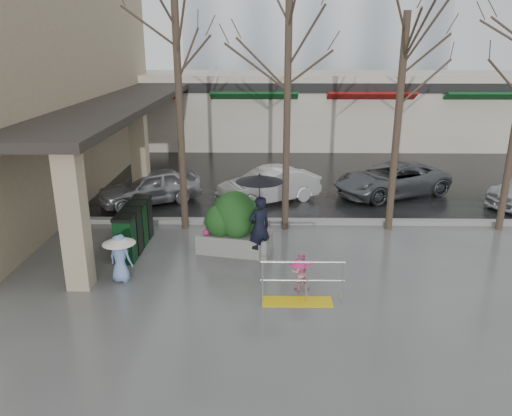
{
  "coord_description": "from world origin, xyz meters",
  "views": [
    {
      "loc": [
        0.52,
        -11.36,
        5.65
      ],
      "look_at": [
        0.31,
        1.7,
        1.3
      ],
      "focal_mm": 35.0,
      "sensor_mm": 36.0,
      "label": 1
    }
  ],
  "objects_px": {
    "child_pink": "(300,269)",
    "car_c": "(392,179)",
    "car_b": "(269,185)",
    "woman": "(259,210)",
    "car_a": "(150,187)",
    "tree_midwest": "(288,58)",
    "news_boxes": "(134,228)",
    "tree_west": "(177,63)",
    "handrail": "(300,287)",
    "child_blue": "(120,253)",
    "planter": "(235,223)",
    "tree_mideast": "(402,71)"
  },
  "relations": [
    {
      "from": "planter",
      "to": "handrail",
      "type": "bearing_deg",
      "value": -60.88
    },
    {
      "from": "child_pink",
      "to": "car_c",
      "type": "bearing_deg",
      "value": -123.68
    },
    {
      "from": "tree_west",
      "to": "car_b",
      "type": "distance_m",
      "value": 5.9
    },
    {
      "from": "car_c",
      "to": "news_boxes",
      "type": "bearing_deg",
      "value": -81.97
    },
    {
      "from": "tree_midwest",
      "to": "car_b",
      "type": "height_order",
      "value": "tree_midwest"
    },
    {
      "from": "woman",
      "to": "news_boxes",
      "type": "bearing_deg",
      "value": -41.16
    },
    {
      "from": "planter",
      "to": "car_b",
      "type": "distance_m",
      "value": 4.74
    },
    {
      "from": "tree_midwest",
      "to": "handrail",
      "type": "bearing_deg",
      "value": -88.09
    },
    {
      "from": "car_a",
      "to": "child_pink",
      "type": "bearing_deg",
      "value": 8.59
    },
    {
      "from": "car_a",
      "to": "car_b",
      "type": "distance_m",
      "value": 4.37
    },
    {
      "from": "woman",
      "to": "child_pink",
      "type": "bearing_deg",
      "value": 87.23
    },
    {
      "from": "tree_west",
      "to": "child_blue",
      "type": "bearing_deg",
      "value": -104.79
    },
    {
      "from": "tree_midwest",
      "to": "child_pink",
      "type": "height_order",
      "value": "tree_midwest"
    },
    {
      "from": "planter",
      "to": "news_boxes",
      "type": "relative_size",
      "value": 0.94
    },
    {
      "from": "planter",
      "to": "car_c",
      "type": "height_order",
      "value": "planter"
    },
    {
      "from": "handrail",
      "to": "planter",
      "type": "bearing_deg",
      "value": 119.12
    },
    {
      "from": "tree_midwest",
      "to": "car_b",
      "type": "relative_size",
      "value": 1.83
    },
    {
      "from": "tree_mideast",
      "to": "tree_west",
      "type": "bearing_deg",
      "value": -180.0
    },
    {
      "from": "child_pink",
      "to": "child_blue",
      "type": "xyz_separation_m",
      "value": [
        -4.4,
        0.4,
        0.21
      ]
    },
    {
      "from": "tree_midwest",
      "to": "car_b",
      "type": "distance_m",
      "value": 5.39
    },
    {
      "from": "tree_west",
      "to": "car_b",
      "type": "height_order",
      "value": "tree_west"
    },
    {
      "from": "woman",
      "to": "news_boxes",
      "type": "distance_m",
      "value": 3.69
    },
    {
      "from": "car_b",
      "to": "woman",
      "type": "bearing_deg",
      "value": -31.27
    },
    {
      "from": "tree_mideast",
      "to": "car_c",
      "type": "distance_m",
      "value": 5.71
    },
    {
      "from": "tree_midwest",
      "to": "child_pink",
      "type": "bearing_deg",
      "value": -87.3
    },
    {
      "from": "handrail",
      "to": "tree_west",
      "type": "xyz_separation_m",
      "value": [
        -3.36,
        4.8,
        4.71
      ]
    },
    {
      "from": "woman",
      "to": "news_boxes",
      "type": "xyz_separation_m",
      "value": [
        -3.56,
        0.61,
        -0.76
      ]
    },
    {
      "from": "tree_midwest",
      "to": "child_blue",
      "type": "bearing_deg",
      "value": -137.96
    },
    {
      "from": "car_a",
      "to": "woman",
      "type": "bearing_deg",
      "value": 11.28
    },
    {
      "from": "tree_mideast",
      "to": "car_a",
      "type": "relative_size",
      "value": 1.76
    },
    {
      "from": "tree_mideast",
      "to": "news_boxes",
      "type": "xyz_separation_m",
      "value": [
        -7.65,
        -1.76,
        -4.21
      ]
    },
    {
      "from": "car_c",
      "to": "tree_west",
      "type": "bearing_deg",
      "value": -87.94
    },
    {
      "from": "woman",
      "to": "child_pink",
      "type": "xyz_separation_m",
      "value": [
        0.99,
        -1.81,
        -0.86
      ]
    },
    {
      "from": "tree_midwest",
      "to": "planter",
      "type": "xyz_separation_m",
      "value": [
        -1.48,
        -1.86,
        -4.39
      ]
    },
    {
      "from": "handrail",
      "to": "car_b",
      "type": "height_order",
      "value": "car_b"
    },
    {
      "from": "car_a",
      "to": "tree_west",
      "type": "bearing_deg",
      "value": 4.83
    },
    {
      "from": "tree_west",
      "to": "child_pink",
      "type": "relative_size",
      "value": 7.22
    },
    {
      "from": "news_boxes",
      "to": "car_b",
      "type": "relative_size",
      "value": 0.61
    },
    {
      "from": "handrail",
      "to": "child_pink",
      "type": "bearing_deg",
      "value": 86.56
    },
    {
      "from": "tree_mideast",
      "to": "tree_midwest",
      "type": "bearing_deg",
      "value": 180.0
    },
    {
      "from": "child_pink",
      "to": "car_c",
      "type": "relative_size",
      "value": 0.21
    },
    {
      "from": "woman",
      "to": "child_pink",
      "type": "relative_size",
      "value": 2.56
    },
    {
      "from": "tree_midwest",
      "to": "child_blue",
      "type": "height_order",
      "value": "tree_midwest"
    },
    {
      "from": "handrail",
      "to": "tree_mideast",
      "type": "bearing_deg",
      "value": 56.81
    },
    {
      "from": "news_boxes",
      "to": "car_a",
      "type": "relative_size",
      "value": 0.63
    },
    {
      "from": "car_b",
      "to": "news_boxes",
      "type": "bearing_deg",
      "value": -68.4
    },
    {
      "from": "woman",
      "to": "tree_midwest",
      "type": "bearing_deg",
      "value": -139.95
    },
    {
      "from": "planter",
      "to": "news_boxes",
      "type": "distance_m",
      "value": 2.89
    },
    {
      "from": "woman",
      "to": "planter",
      "type": "height_order",
      "value": "woman"
    },
    {
      "from": "car_c",
      "to": "car_a",
      "type": "bearing_deg",
      "value": -107.04
    }
  ]
}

